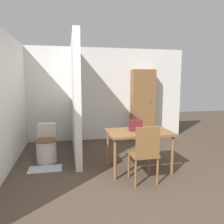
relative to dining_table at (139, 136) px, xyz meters
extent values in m
plane|color=#4C3D30|center=(-0.36, -1.03, -0.64)|extent=(16.00, 16.00, 0.00)
cube|color=white|center=(-0.36, 2.35, 0.61)|extent=(4.82, 0.12, 2.50)
cube|color=white|center=(-2.34, 0.63, 0.61)|extent=(0.12, 4.32, 2.50)
cube|color=white|center=(-1.06, 1.21, 0.61)|extent=(0.12, 2.17, 2.50)
cube|color=brown|center=(0.00, 0.00, 0.06)|extent=(1.12, 0.74, 0.04)
cylinder|color=brown|center=(-0.50, -0.31, -0.30)|extent=(0.05, 0.05, 0.68)
cylinder|color=brown|center=(0.50, -0.31, -0.30)|extent=(0.05, 0.05, 0.68)
cylinder|color=brown|center=(-0.50, 0.31, -0.30)|extent=(0.05, 0.05, 0.68)
cylinder|color=brown|center=(0.50, 0.31, -0.30)|extent=(0.05, 0.05, 0.68)
cube|color=brown|center=(-0.07, -0.43, -0.19)|extent=(0.42, 0.42, 0.04)
cube|color=brown|center=(-0.07, -0.62, 0.06)|extent=(0.38, 0.03, 0.46)
cylinder|color=brown|center=(-0.25, -0.25, -0.42)|extent=(0.04, 0.04, 0.43)
cylinder|color=brown|center=(0.10, -0.25, -0.42)|extent=(0.04, 0.04, 0.43)
cylinder|color=brown|center=(-0.25, -0.61, -0.42)|extent=(0.04, 0.04, 0.43)
cylinder|color=brown|center=(0.11, -0.61, -0.42)|extent=(0.04, 0.04, 0.43)
cylinder|color=silver|center=(-1.67, 0.77, -0.43)|extent=(0.39, 0.39, 0.43)
cylinder|color=brown|center=(-1.67, 0.77, -0.20)|extent=(0.42, 0.42, 0.02)
cube|color=silver|center=(-1.67, 1.04, -0.06)|extent=(0.37, 0.18, 0.31)
cube|color=maroon|center=(-0.05, 0.04, 0.18)|extent=(0.22, 0.13, 0.20)
torus|color=maroon|center=(-0.05, 0.04, 0.28)|extent=(0.13, 0.01, 0.13)
cube|color=brown|center=(0.82, 2.11, 0.32)|extent=(0.63, 0.33, 1.92)
sphere|color=black|center=(0.99, 1.94, 0.42)|extent=(0.02, 0.02, 0.02)
cube|color=#B2BCC6|center=(-1.67, 0.37, -0.64)|extent=(0.59, 0.34, 0.01)
camera|label=1|loc=(-1.24, -3.62, 0.95)|focal=35.00mm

